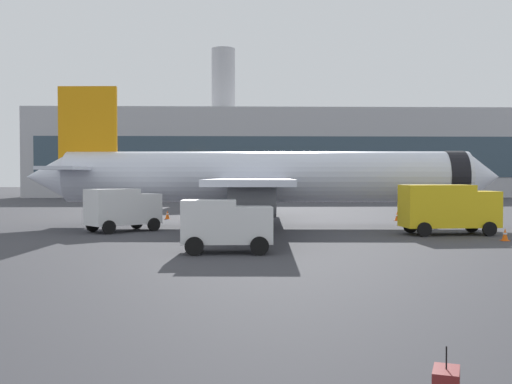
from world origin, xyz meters
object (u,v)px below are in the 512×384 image
service_truck (122,208)px  safety_cone_mid (505,235)px  fuel_truck (448,207)px  airplane_at_gate (264,177)px  safety_cone_near (167,215)px  safety_cone_far (397,216)px  cargo_van (226,223)px

service_truck → safety_cone_mid: 24.25m
fuel_truck → safety_cone_mid: size_ratio=8.29×
safety_cone_mid → airplane_at_gate: bearing=141.2°
airplane_at_gate → safety_cone_mid: (13.57, -10.92, -3.29)m
service_truck → safety_cone_near: service_truck is taller
service_truck → fuel_truck: size_ratio=0.83×
fuel_truck → safety_cone_mid: 4.54m
fuel_truck → safety_cone_far: bearing=90.5°
cargo_van → safety_cone_near: (-5.62, 23.59, -1.09)m
service_truck → fuel_truck: bearing=-7.3°
service_truck → cargo_van: 13.64m
airplane_at_gate → service_truck: airplane_at_gate is taller
airplane_at_gate → cargo_van: airplane_at_gate is taller
service_truck → safety_cone_near: (1.61, 12.03, -1.25)m
safety_cone_mid → safety_cone_far: bearing=97.7°
fuel_truck → cargo_van: 16.60m
safety_cone_mid → fuel_truck: bearing=118.2°
safety_cone_near → safety_cone_far: size_ratio=0.95×
cargo_van → service_truck: bearing=122.0°
service_truck → cargo_van: (7.23, -11.57, -0.16)m
airplane_at_gate → safety_cone_near: bearing=136.8°
service_truck → safety_cone_far: 23.17m
safety_cone_near → safety_cone_far: safety_cone_far is taller
fuel_truck → safety_cone_near: 24.64m
airplane_at_gate → fuel_truck: airplane_at_gate is taller
airplane_at_gate → service_truck: size_ratio=7.01×
fuel_truck → safety_cone_mid: bearing=-61.8°
cargo_van → safety_cone_far: cargo_van is taller
service_truck → cargo_van: size_ratio=1.15×
service_truck → safety_cone_near: 12.20m
service_truck → safety_cone_mid: size_ratio=6.88×
airplane_at_gate → fuel_truck: size_ratio=5.81×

